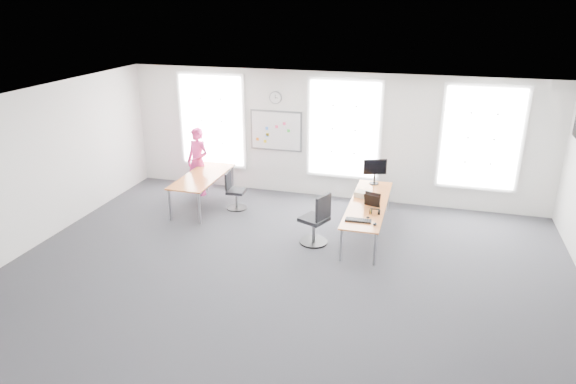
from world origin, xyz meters
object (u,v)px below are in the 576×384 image
(chair_right, at_px, (316,222))
(desk_right, at_px, (368,205))
(desk_left, at_px, (203,178))
(keyboard, at_px, (358,220))
(person, at_px, (198,162))
(headphones, at_px, (375,212))
(monitor, at_px, (375,169))
(chair_left, at_px, (234,193))

(chair_right, bearing_deg, desk_right, 153.16)
(desk_right, relative_size, desk_left, 1.35)
(desk_right, distance_m, keyboard, 0.95)
(person, xyz_separation_m, headphones, (4.46, -1.68, -0.11))
(keyboard, height_order, monitor, monitor)
(desk_right, height_order, chair_left, chair_left)
(chair_right, distance_m, chair_left, 2.54)
(desk_left, height_order, person, person)
(desk_right, height_order, headphones, headphones)
(desk_right, bearing_deg, desk_left, 173.25)
(desk_right, bearing_deg, monitor, 91.08)
(chair_left, xyz_separation_m, headphones, (3.30, -1.05, 0.34))
(desk_left, bearing_deg, desk_right, -6.75)
(desk_left, height_order, chair_left, chair_left)
(desk_left, distance_m, keyboard, 4.03)
(chair_left, xyz_separation_m, keyboard, (3.05, -1.46, 0.30))
(desk_right, height_order, chair_right, chair_right)
(chair_right, height_order, monitor, monitor)
(desk_left, xyz_separation_m, person, (-0.43, 0.69, 0.15))
(headphones, relative_size, monitor, 0.35)
(desk_right, bearing_deg, headphones, -70.53)
(desk_left, distance_m, headphones, 4.16)
(desk_left, relative_size, headphones, 10.18)
(keyboard, bearing_deg, desk_left, 156.53)
(keyboard, bearing_deg, chair_right, 163.34)
(desk_right, xyz_separation_m, chair_right, (-0.90, -0.74, -0.17))
(person, height_order, monitor, person)
(chair_left, bearing_deg, desk_right, -103.85)
(desk_right, distance_m, chair_left, 3.16)
(keyboard, height_order, headphones, headphones)
(chair_right, xyz_separation_m, chair_left, (-2.21, 1.26, -0.08))
(person, bearing_deg, monitor, 16.86)
(keyboard, relative_size, monitor, 0.85)
(desk_right, height_order, keyboard, keyboard)
(desk_right, height_order, person, person)
(chair_right, distance_m, monitor, 2.17)
(chair_left, bearing_deg, person, 57.07)
(desk_right, bearing_deg, chair_right, -140.36)
(chair_right, bearing_deg, keyboard, 100.07)
(chair_right, distance_m, person, 3.89)
(keyboard, bearing_deg, desk_right, 83.06)
(desk_left, bearing_deg, person, 121.79)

